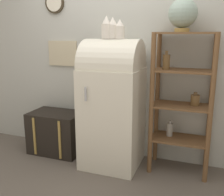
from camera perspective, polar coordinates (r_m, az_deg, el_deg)
ground_plane at (r=3.12m, az=-1.43°, el=-15.75°), size 12.00×12.00×0.00m
wall_back at (r=3.27m, az=2.11°, el=10.46°), size 7.00×0.09×2.70m
refrigerator at (r=3.04m, az=0.11°, el=-0.75°), size 0.65×0.66×1.49m
suitcase_trunk at (r=3.58m, az=-11.98°, el=-7.28°), size 0.67×0.45×0.54m
shelf_unit at (r=2.95m, az=14.96°, el=0.38°), size 0.65×0.38×1.56m
globe at (r=2.90m, az=15.16°, el=17.28°), size 0.29×0.29×0.33m
vase_left at (r=2.96m, az=-1.22°, el=14.97°), size 0.11×0.11×0.24m
vase_center at (r=2.95m, az=0.09°, el=14.84°), size 0.11×0.11×0.23m
vase_right at (r=2.92m, az=1.71°, el=14.65°), size 0.10×0.10×0.21m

